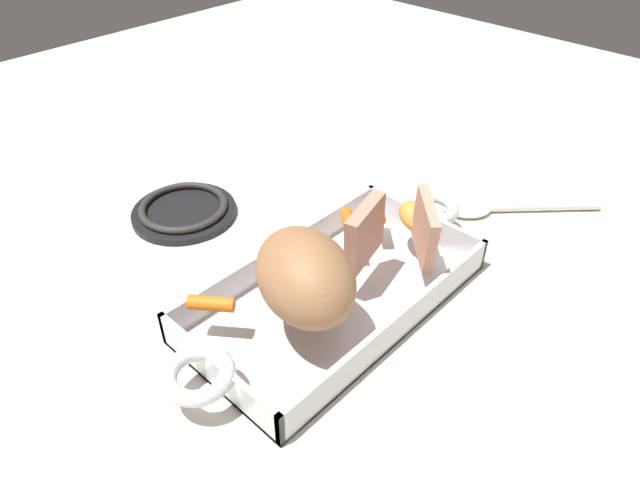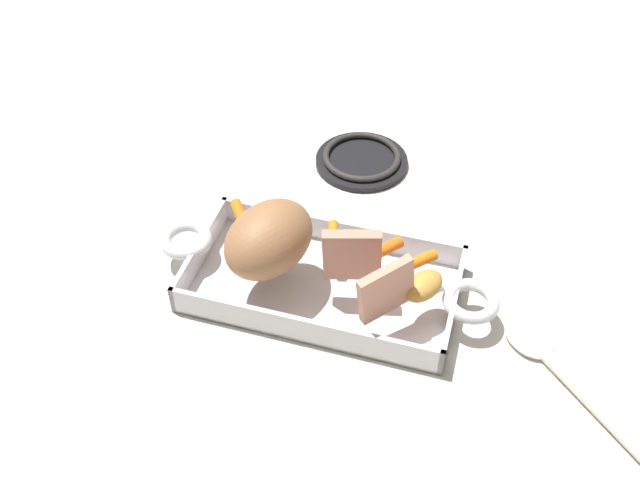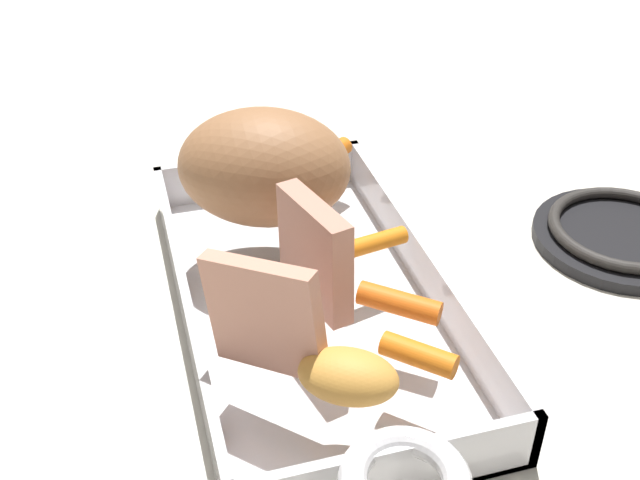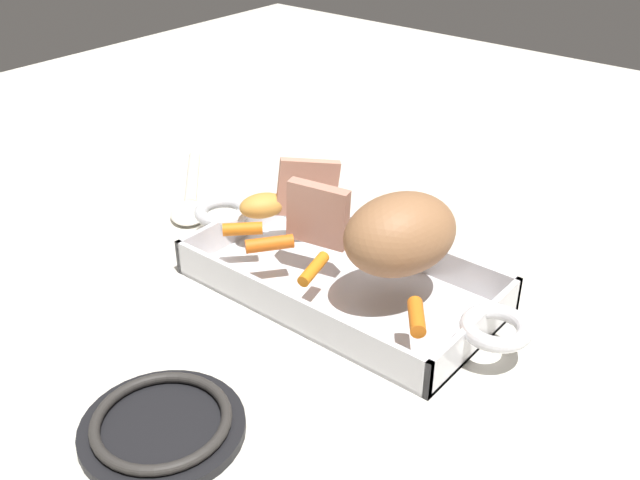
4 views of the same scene
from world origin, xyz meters
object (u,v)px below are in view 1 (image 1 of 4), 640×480
at_px(stove_burner_rear, 184,210).
at_px(baby_carrot_long, 378,210).
at_px(roast_slice_thin, 365,233).
at_px(baby_carrot_center_right, 350,224).
at_px(pork_roast, 305,276).
at_px(baby_carrot_southeast, 308,247).
at_px(serving_spoon, 505,206).
at_px(baby_carrot_northwest, 211,304).
at_px(potato_golden_small, 416,217).
at_px(roasting_dish, 335,293).
at_px(roast_slice_thick, 425,229).

bearing_deg(stove_burner_rear, baby_carrot_long, 119.37).
bearing_deg(roast_slice_thin, baby_carrot_center_right, -122.62).
height_order(pork_roast, baby_carrot_southeast, pork_roast).
height_order(baby_carrot_center_right, serving_spoon, baby_carrot_center_right).
xyz_separation_m(baby_carrot_long, baby_carrot_southeast, (0.12, -0.01, -0.00)).
xyz_separation_m(pork_roast, stove_burner_rear, (-0.05, -0.32, -0.09)).
bearing_deg(baby_carrot_northwest, pork_roast, 134.22).
height_order(baby_carrot_northwest, potato_golden_small, potato_golden_small).
relative_size(baby_carrot_center_right, potato_golden_small, 0.93).
relative_size(roasting_dish, roast_slice_thin, 6.30).
relative_size(baby_carrot_northwest, serving_spoon, 0.26).
distance_m(roast_slice_thin, stove_burner_rear, 0.32).
xyz_separation_m(roasting_dish, baby_carrot_center_right, (-0.08, -0.04, 0.04)).
relative_size(roast_slice_thick, baby_carrot_center_right, 1.33).
bearing_deg(roast_slice_thin, baby_carrot_long, -151.88).
xyz_separation_m(pork_roast, potato_golden_small, (-0.21, -0.00, -0.03)).
height_order(pork_roast, serving_spoon, pork_roast).
distance_m(stove_burner_rear, serving_spoon, 0.50).
bearing_deg(roast_slice_thin, roasting_dish, -9.72).
bearing_deg(serving_spoon, baby_carrot_northwest, 31.28).
distance_m(roasting_dish, baby_carrot_northwest, 0.16).
relative_size(baby_carrot_long, baby_carrot_center_right, 0.85).
distance_m(roasting_dish, roast_slice_thick, 0.14).
bearing_deg(stove_burner_rear, roast_slice_thick, 108.40).
distance_m(roast_slice_thick, baby_carrot_long, 0.10).
height_order(roast_slice_thick, baby_carrot_southeast, roast_slice_thick).
bearing_deg(baby_carrot_southeast, roast_slice_thin, 122.75).
relative_size(roasting_dish, pork_roast, 3.52).
xyz_separation_m(roasting_dish, pork_roast, (0.07, 0.02, 0.08)).
bearing_deg(roast_slice_thick, baby_carrot_northwest, -24.89).
bearing_deg(potato_golden_small, serving_spoon, 168.59).
relative_size(baby_carrot_center_right, stove_burner_rear, 0.37).
bearing_deg(baby_carrot_northwest, serving_spoon, 167.01).
xyz_separation_m(roast_slice_thin, potato_golden_small, (-0.10, 0.01, -0.02)).
bearing_deg(stove_burner_rear, roast_slice_thin, 101.20).
distance_m(roast_slice_thin, baby_carrot_center_right, 0.07).
height_order(roast_slice_thin, baby_carrot_northwest, roast_slice_thin).
xyz_separation_m(baby_carrot_northwest, potato_golden_small, (-0.29, 0.07, 0.01)).
relative_size(baby_carrot_long, baby_carrot_southeast, 0.89).
bearing_deg(pork_roast, stove_burner_rear, -99.46).
bearing_deg(baby_carrot_northwest, roast_slice_thick, 155.11).
distance_m(baby_carrot_northwest, baby_carrot_southeast, 0.15).
relative_size(roast_slice_thin, baby_carrot_northwest, 1.49).
xyz_separation_m(roast_slice_thick, baby_carrot_southeast, (0.10, -0.11, -0.03)).
bearing_deg(roast_slice_thick, baby_carrot_long, -106.92).
xyz_separation_m(roast_slice_thin, baby_carrot_center_right, (-0.03, -0.05, -0.03)).
relative_size(potato_golden_small, stove_burner_rear, 0.40).
xyz_separation_m(baby_carrot_center_right, stove_burner_rear, (0.09, -0.25, -0.05)).
xyz_separation_m(roasting_dish, stove_burner_rear, (0.02, -0.30, -0.01)).
height_order(roast_slice_thin, serving_spoon, roast_slice_thin).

